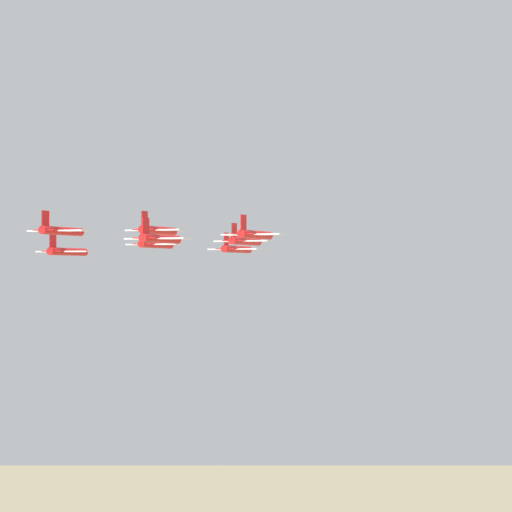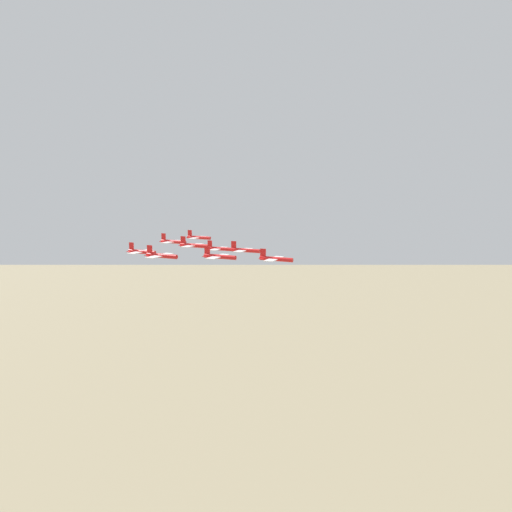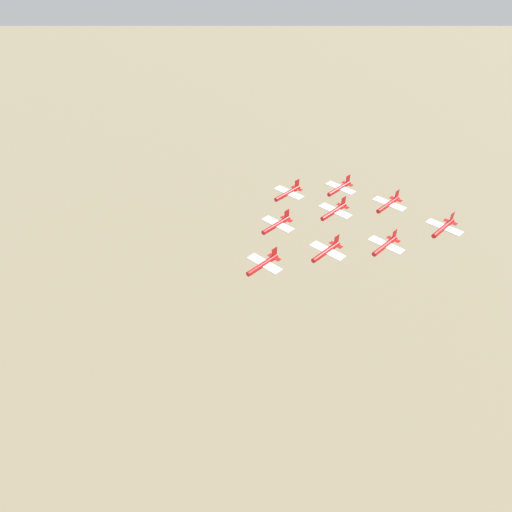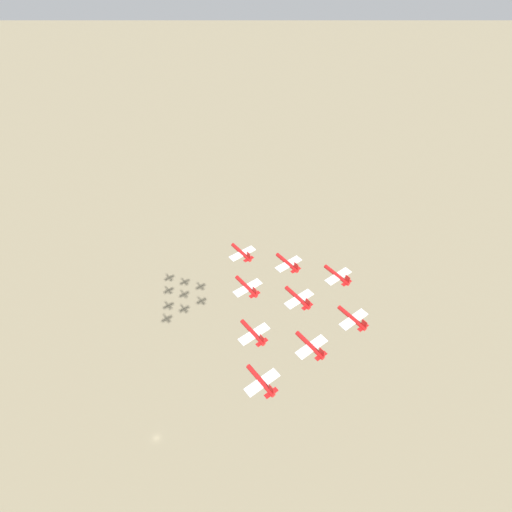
{
  "view_description": "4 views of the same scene",
  "coord_description": "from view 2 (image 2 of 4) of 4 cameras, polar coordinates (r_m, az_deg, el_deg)",
  "views": [
    {
      "loc": [
        -29.42,
        253.28,
        157.99
      ],
      "look_at": [
        -23.4,
        59.4,
        160.95
      ],
      "focal_mm": 85.0,
      "sensor_mm": 36.0,
      "label": 1
    },
    {
      "loc": [
        -127.91,
        55.86,
        180.3
      ],
      "look_at": [
        -15.72,
        59.01,
        162.28
      ],
      "focal_mm": 28.0,
      "sensor_mm": 36.0,
      "label": 2
    },
    {
      "loc": [
        10.48,
        -30.52,
        231.81
      ],
      "look_at": [
        -22.38,
        55.39,
        162.6
      ],
      "focal_mm": 35.0,
      "sensor_mm": 36.0,
      "label": 3
    },
    {
      "loc": [
        59.31,
        103.64,
        247.81
      ],
      "look_at": [
        -19.86,
        58.85,
        163.19
      ],
      "focal_mm": 28.0,
      "sensor_mm": 36.0,
      "label": 4
    }
  ],
  "objects": [
    {
      "name": "jet_0",
      "position": [
        109.58,
        2.71,
        -0.4
      ],
      "size": [
        9.24,
        9.48,
        3.22
      ],
      "rotation": [
        0.0,
        0.0,
        2.74
      ],
      "color": "red"
    },
    {
      "name": "jet_5",
      "position": [
        109.07,
        -13.48,
        0.07
      ],
      "size": [
        9.24,
        9.48,
        3.22
      ],
      "rotation": [
        0.0,
        0.0,
        2.74
      ],
      "color": "red"
    },
    {
      "name": "jet_4",
      "position": [
        121.49,
        -8.98,
        1.52
      ],
      "size": [
        9.24,
        9.48,
        3.22
      ],
      "rotation": [
        0.0,
        0.0,
        2.74
      ],
      "color": "red"
    },
    {
      "name": "jet_6",
      "position": [
        148.22,
        -8.28,
        2.64
      ],
      "size": [
        9.24,
        9.48,
        3.22
      ],
      "rotation": [
        0.0,
        0.0,
        2.74
      ],
      "color": "red"
    },
    {
      "name": "jet_2",
      "position": [
        108.2,
        -5.36,
        -0.06
      ],
      "size": [
        9.24,
        9.48,
        3.22
      ],
      "rotation": [
        0.0,
        0.0,
        2.74
      ],
      "color": "red"
    },
    {
      "name": "jet_8",
      "position": [
        123.49,
        -16.11,
        0.6
      ],
      "size": [
        9.24,
        9.48,
        3.22
      ],
      "rotation": [
        0.0,
        0.0,
        2.74
      ],
      "color": "red"
    },
    {
      "name": "jet_1",
      "position": [
        121.88,
        -1.72,
        0.85
      ],
      "size": [
        9.24,
        9.48,
        3.22
      ],
      "rotation": [
        0.0,
        0.0,
        2.74
      ],
      "color": "red"
    },
    {
      "name": "jet_7",
      "position": [
        135.43,
        -11.85,
        2.03
      ],
      "size": [
        9.24,
        9.48,
        3.22
      ],
      "rotation": [
        0.0,
        0.0,
        2.74
      ],
      "color": "red"
    },
    {
      "name": "jet_3",
      "position": [
        135.06,
        -5.31,
        1.07
      ],
      "size": [
        9.24,
        9.48,
        3.22
      ],
      "rotation": [
        0.0,
        0.0,
        2.74
      ],
      "color": "red"
    }
  ]
}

